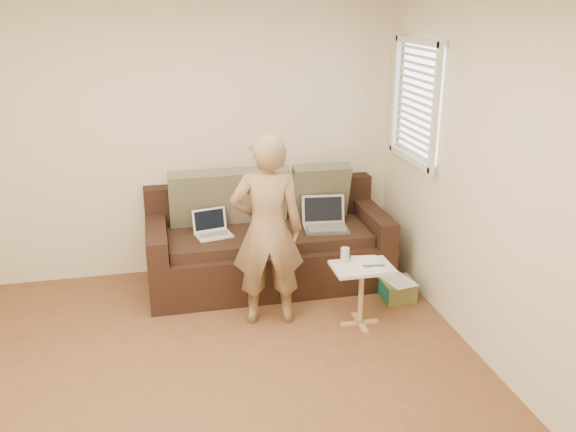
{
  "coord_description": "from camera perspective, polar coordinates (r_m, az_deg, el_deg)",
  "views": [
    {
      "loc": [
        -0.28,
        -3.43,
        2.55
      ],
      "look_at": [
        0.8,
        1.4,
        0.78
      ],
      "focal_mm": 38.35,
      "sensor_mm": 36.0,
      "label": 1
    }
  ],
  "objects": [
    {
      "name": "pillow_mid",
      "position": [
        5.78,
        -2.8,
        1.95
      ],
      "size": [
        0.55,
        0.27,
        0.57
      ],
      "primitive_type": null,
      "rotation": [
        0.24,
        0.0,
        0.0
      ],
      "color": "brown",
      "rests_on": "sofa"
    },
    {
      "name": "sofa",
      "position": [
        5.7,
        -1.85,
        -2.2
      ],
      "size": [
        2.2,
        0.95,
        0.85
      ],
      "primitive_type": null,
      "color": "black",
      "rests_on": "ground"
    },
    {
      "name": "scissors",
      "position": [
        4.95,
        7.94,
        -4.59
      ],
      "size": [
        0.2,
        0.14,
        0.02
      ],
      "primitive_type": null,
      "rotation": [
        0.0,
        0.0,
        0.23
      ],
      "color": "silver",
      "rests_on": "side_table"
    },
    {
      "name": "wall_back",
      "position": [
        5.82,
        -9.63,
        7.01
      ],
      "size": [
        4.0,
        0.0,
        4.0
      ],
      "primitive_type": "plane",
      "rotation": [
        1.57,
        0.0,
        0.0
      ],
      "color": "beige",
      "rests_on": "ground"
    },
    {
      "name": "laptop_white",
      "position": [
        5.56,
        -6.89,
        -1.86
      ],
      "size": [
        0.35,
        0.29,
        0.23
      ],
      "primitive_type": null,
      "rotation": [
        0.0,
        0.0,
        0.22
      ],
      "color": "white",
      "rests_on": "sofa"
    },
    {
      "name": "pillow_left",
      "position": [
        5.72,
        -8.24,
        1.56
      ],
      "size": [
        0.55,
        0.29,
        0.57
      ],
      "primitive_type": null,
      "rotation": [
        0.28,
        0.0,
        0.0
      ],
      "color": "#51523C",
      "rests_on": "sofa"
    },
    {
      "name": "paper_on_table",
      "position": [
        5.01,
        7.3,
        -4.33
      ],
      "size": [
        0.25,
        0.33,
        0.0
      ],
      "primitive_type": null,
      "rotation": [
        0.0,
        0.0,
        -0.14
      ],
      "color": "white",
      "rests_on": "side_table"
    },
    {
      "name": "wall_right",
      "position": [
        4.3,
        20.09,
        1.57
      ],
      "size": [
        0.0,
        4.5,
        4.5
      ],
      "primitive_type": "plane",
      "rotation": [
        1.57,
        0.0,
        -1.57
      ],
      "color": "beige",
      "rests_on": "ground"
    },
    {
      "name": "side_table",
      "position": [
        5.07,
        6.78,
        -7.31
      ],
      "size": [
        0.48,
        0.33,
        0.52
      ],
      "primitive_type": null,
      "color": "silver",
      "rests_on": "ground"
    },
    {
      "name": "striped_box",
      "position": [
        5.6,
        10.13,
        -6.72
      ],
      "size": [
        0.29,
        0.29,
        0.18
      ],
      "primitive_type": null,
      "color": "#C36B1D",
      "rests_on": "ground"
    },
    {
      "name": "floor",
      "position": [
        4.28,
        -6.65,
        -17.03
      ],
      "size": [
        4.5,
        4.5,
        0.0
      ],
      "primitive_type": "plane",
      "color": "brown",
      "rests_on": "ground"
    },
    {
      "name": "window_blinds",
      "position": [
        5.48,
        11.79,
        10.35
      ],
      "size": [
        0.12,
        0.88,
        1.08
      ],
      "primitive_type": null,
      "color": "white",
      "rests_on": "wall_right"
    },
    {
      "name": "drinking_glass",
      "position": [
        4.99,
        5.3,
        -3.61
      ],
      "size": [
        0.07,
        0.07,
        0.12
      ],
      "primitive_type": null,
      "color": "silver",
      "rests_on": "side_table"
    },
    {
      "name": "pillow_right",
      "position": [
        5.89,
        2.99,
        2.28
      ],
      "size": [
        0.55,
        0.28,
        0.57
      ],
      "primitive_type": null,
      "rotation": [
        0.26,
        0.0,
        0.0
      ],
      "color": "#51523C",
      "rests_on": "sofa"
    },
    {
      "name": "person",
      "position": [
        4.88,
        -1.93,
        -1.33
      ],
      "size": [
        0.63,
        0.47,
        1.6
      ],
      "primitive_type": "imported",
      "rotation": [
        0.0,
        0.0,
        3.02
      ],
      "color": "olive",
      "rests_on": "ground"
    },
    {
      "name": "laptop_silver",
      "position": [
        5.68,
        3.57,
        -1.28
      ],
      "size": [
        0.43,
        0.33,
        0.27
      ],
      "primitive_type": null,
      "rotation": [
        0.0,
        0.0,
        -0.11
      ],
      "color": "#B7BABC",
      "rests_on": "sofa"
    }
  ]
}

